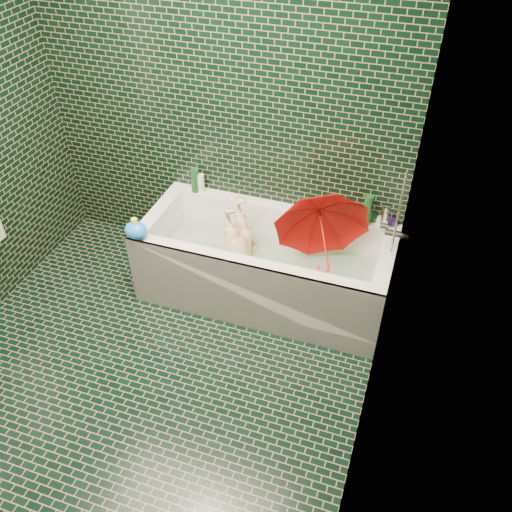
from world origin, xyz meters
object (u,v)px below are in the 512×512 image
(rubber_duck, at_px, (358,215))
(bath_toy, at_px, (136,230))
(bathtub, at_px, (265,272))
(child, at_px, (243,255))
(umbrella, at_px, (324,238))

(rubber_duck, height_order, bath_toy, bath_toy)
(bathtub, bearing_deg, bath_toy, -157.32)
(rubber_duck, bearing_deg, child, -149.30)
(bathtub, distance_m, bath_toy, 0.93)
(bathtub, xyz_separation_m, umbrella, (0.40, -0.01, 0.40))
(child, bearing_deg, bathtub, 100.81)
(rubber_duck, bearing_deg, umbrella, -107.81)
(rubber_duck, xyz_separation_m, bath_toy, (-1.33, -0.68, 0.03))
(umbrella, height_order, rubber_duck, umbrella)
(bathtub, bearing_deg, child, 176.86)
(child, distance_m, bath_toy, 0.76)
(rubber_duck, relative_size, bath_toy, 0.56)
(child, height_order, rubber_duck, rubber_duck)
(umbrella, bearing_deg, bath_toy, 175.89)
(bath_toy, bearing_deg, bathtub, 2.38)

